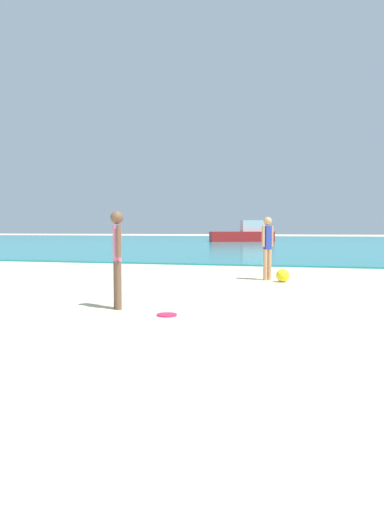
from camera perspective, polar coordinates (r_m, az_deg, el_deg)
name	(u,v)px	position (r m, az deg, el deg)	size (l,w,h in m)	color
water	(291,241)	(45.26, 12.26, 1.79)	(160.00, 60.00, 0.06)	teal
person_standing	(117,253)	(7.20, -9.32, 0.32)	(0.23, 0.30, 1.54)	brown
frisbee	(167,315)	(6.66, -3.16, -7.35)	(0.29, 0.29, 0.03)	#E51E4C
person_distant	(267,244)	(11.29, 9.40, 1.45)	(0.26, 0.28, 1.55)	tan
boat_far	(244,234)	(42.94, 6.50, 2.72)	(6.13, 3.78, 1.99)	red
beach_ball	(283,276)	(10.98, 11.24, -2.41)	(0.31, 0.31, 0.31)	yellow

